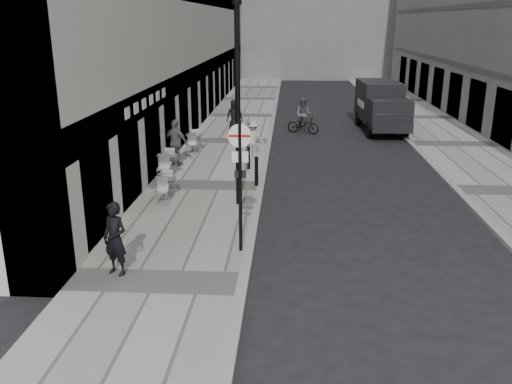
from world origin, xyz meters
The scene contains 16 objects.
ground centered at (0.00, 0.00, 0.00)m, with size 120.00×120.00×0.00m, color black.
sidewalk centered at (-2.00, 18.00, 0.06)m, with size 4.00×60.00×0.12m, color #A8A197.
far_sidewalk centered at (9.00, 18.00, 0.06)m, with size 4.00×60.00×0.12m, color #A8A197.
walking_man centered at (-2.98, 3.03, 1.00)m, with size 0.64×0.42×1.76m, color black.
sign_post centered at (-0.20, 4.56, 2.31)m, with size 0.59×0.09×3.41m.
lamppost centered at (-0.60, 8.31, 3.74)m, with size 0.29×0.29×6.51m.
bollard_near centered at (-0.60, 12.64, 0.55)m, with size 0.12×0.12×0.87m, color black.
bollard_far centered at (-0.15, 10.38, 0.62)m, with size 0.13×0.13×1.01m, color black.
panel_van centered at (5.99, 21.68, 1.48)m, with size 2.32×5.67×2.62m.
cyclist centered at (1.75, 20.65, 0.75)m, with size 1.87×1.22×1.91m.
pedestrian_a centered at (-3.60, 13.05, 1.07)m, with size 1.11×0.46×1.90m, color #58585D.
pedestrian_b centered at (-0.60, 14.79, 0.91)m, with size 1.02×0.59×1.58m, color #B8B1AA.
pedestrian_c centered at (-1.89, 19.99, 1.00)m, with size 0.86×0.56×1.77m, color black.
cafe_table_near centered at (-3.60, 11.31, 0.64)m, with size 0.79×1.79×1.02m.
cafe_table_mid centered at (-3.07, 8.68, 0.57)m, with size 0.69×1.56×0.89m.
cafe_table_far centered at (-3.30, 15.49, 0.60)m, with size 0.73×1.66×0.94m.
Camera 1 is at (1.00, -8.34, 5.81)m, focal length 38.00 mm.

